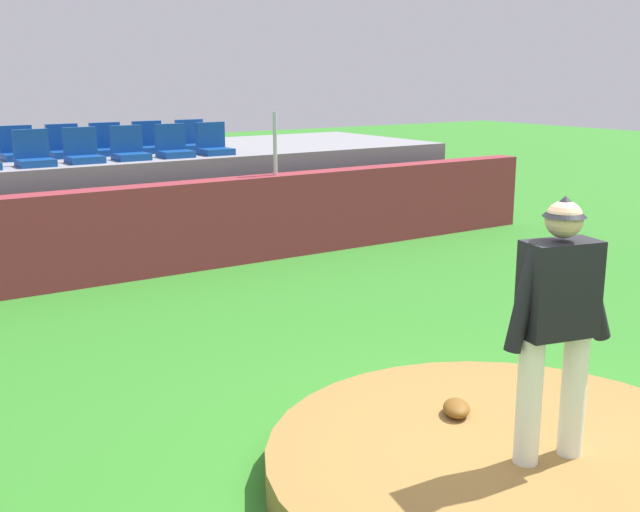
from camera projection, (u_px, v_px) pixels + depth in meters
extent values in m
plane|color=#318126|center=(512.00, 482.00, 5.43)|extent=(60.00, 60.00, 0.00)
cylinder|color=olive|center=(513.00, 466.00, 5.40)|extent=(3.40, 3.40, 0.24)
cylinder|color=white|center=(529.00, 401.00, 5.11)|extent=(0.16, 0.16, 0.86)
cylinder|color=white|center=(573.00, 394.00, 5.23)|extent=(0.16, 0.16, 0.86)
cube|color=black|center=(559.00, 289.00, 5.00)|extent=(0.53, 0.36, 0.62)
cylinder|color=black|center=(525.00, 298.00, 4.92)|extent=(0.27, 0.16, 0.70)
cylinder|color=black|center=(592.00, 291.00, 5.10)|extent=(0.35, 0.18, 0.69)
sphere|color=tan|center=(564.00, 219.00, 4.90)|extent=(0.24, 0.24, 0.24)
cone|color=black|center=(565.00, 206.00, 4.88)|extent=(0.33, 0.33, 0.13)
ellipsoid|color=brown|center=(456.00, 408.00, 5.91)|extent=(0.34, 0.36, 0.11)
cube|color=maroon|center=(141.00, 232.00, 10.78)|extent=(14.25, 0.40, 1.25)
cylinder|color=silver|center=(275.00, 144.00, 11.69)|extent=(0.06, 0.06, 0.93)
cube|color=gray|center=(85.00, 200.00, 12.70)|extent=(12.36, 3.48, 1.48)
cube|color=#124392|center=(36.00, 163.00, 10.90)|extent=(0.48, 0.44, 0.10)
cube|color=#124392|center=(31.00, 144.00, 10.99)|extent=(0.48, 0.08, 0.40)
cube|color=#124392|center=(85.00, 159.00, 11.32)|extent=(0.48, 0.44, 0.10)
cube|color=#124392|center=(80.00, 141.00, 11.40)|extent=(0.48, 0.08, 0.40)
cube|color=#124392|center=(131.00, 157.00, 11.69)|extent=(0.48, 0.44, 0.10)
cube|color=#124392|center=(126.00, 139.00, 11.78)|extent=(0.48, 0.08, 0.40)
cube|color=#124392|center=(176.00, 154.00, 12.06)|extent=(0.48, 0.44, 0.10)
cube|color=#124392|center=(170.00, 137.00, 12.15)|extent=(0.48, 0.08, 0.40)
cube|color=#124392|center=(216.00, 152.00, 12.44)|extent=(0.48, 0.44, 0.10)
cube|color=#124392|center=(210.00, 135.00, 12.53)|extent=(0.48, 0.08, 0.40)
cube|color=#124392|center=(20.00, 157.00, 11.67)|extent=(0.48, 0.44, 0.10)
cube|color=#124392|center=(15.00, 139.00, 11.76)|extent=(0.48, 0.08, 0.40)
cube|color=#124392|center=(67.00, 154.00, 12.03)|extent=(0.48, 0.44, 0.10)
cube|color=#124392|center=(62.00, 137.00, 12.12)|extent=(0.48, 0.08, 0.40)
cube|color=#124392|center=(110.00, 152.00, 12.37)|extent=(0.48, 0.44, 0.10)
cube|color=#124392|center=(105.00, 135.00, 12.46)|extent=(0.48, 0.08, 0.40)
cube|color=#124392|center=(152.00, 150.00, 12.75)|extent=(0.48, 0.44, 0.10)
cube|color=#124392|center=(147.00, 133.00, 12.84)|extent=(0.48, 0.08, 0.40)
cube|color=#124392|center=(194.00, 147.00, 13.14)|extent=(0.48, 0.44, 0.10)
cube|color=#124392|center=(189.00, 132.00, 13.23)|extent=(0.48, 0.08, 0.40)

